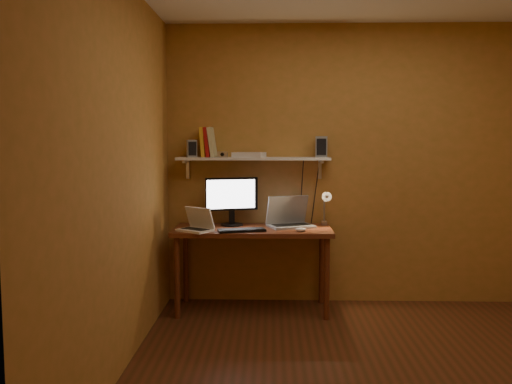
{
  "coord_description": "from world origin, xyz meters",
  "views": [
    {
      "loc": [
        -0.72,
        -3.49,
        1.52
      ],
      "look_at": [
        -0.85,
        1.18,
        1.08
      ],
      "focal_mm": 38.0,
      "sensor_mm": 36.0,
      "label": 1
    }
  ],
  "objects_px": {
    "mouse": "(301,230)",
    "shelf_camera": "(223,154)",
    "netbook": "(197,224)",
    "speaker_left": "(192,149)",
    "keyboard": "(242,230)",
    "speaker_right": "(321,147)",
    "wall_shelf": "(253,159)",
    "router": "(249,155)",
    "monitor": "(232,199)",
    "laptop": "(289,218)",
    "desk": "(253,237)",
    "desk_lamp": "(326,203)"
  },
  "relations": [
    {
      "from": "desk_lamp",
      "to": "speaker_left",
      "type": "bearing_deg",
      "value": 177.27
    },
    {
      "from": "laptop",
      "to": "monitor",
      "type": "bearing_deg",
      "value": 155.06
    },
    {
      "from": "desk",
      "to": "router",
      "type": "relative_size",
      "value": 5.06
    },
    {
      "from": "monitor",
      "to": "mouse",
      "type": "relative_size",
      "value": 4.95
    },
    {
      "from": "keyboard",
      "to": "mouse",
      "type": "xyz_separation_m",
      "value": [
        0.51,
        0.01,
        0.01
      ]
    },
    {
      "from": "keyboard",
      "to": "speaker_right",
      "type": "bearing_deg",
      "value": 13.6
    },
    {
      "from": "desk",
      "to": "netbook",
      "type": "relative_size",
      "value": 4.04
    },
    {
      "from": "monitor",
      "to": "keyboard",
      "type": "distance_m",
      "value": 0.42
    },
    {
      "from": "mouse",
      "to": "shelf_camera",
      "type": "bearing_deg",
      "value": 153.02
    },
    {
      "from": "mouse",
      "to": "desk",
      "type": "bearing_deg",
      "value": 153.73
    },
    {
      "from": "desk",
      "to": "keyboard",
      "type": "distance_m",
      "value": 0.23
    },
    {
      "from": "laptop",
      "to": "router",
      "type": "bearing_deg",
      "value": 147.84
    },
    {
      "from": "wall_shelf",
      "to": "shelf_camera",
      "type": "relative_size",
      "value": 15.04
    },
    {
      "from": "wall_shelf",
      "to": "desk_lamp",
      "type": "distance_m",
      "value": 0.77
    },
    {
      "from": "wall_shelf",
      "to": "shelf_camera",
      "type": "bearing_deg",
      "value": -166.63
    },
    {
      "from": "speaker_right",
      "to": "desk_lamp",
      "type": "bearing_deg",
      "value": -59.93
    },
    {
      "from": "mouse",
      "to": "desk_lamp",
      "type": "distance_m",
      "value": 0.43
    },
    {
      "from": "speaker_left",
      "to": "router",
      "type": "distance_m",
      "value": 0.53
    },
    {
      "from": "monitor",
      "to": "speaker_left",
      "type": "distance_m",
      "value": 0.59
    },
    {
      "from": "laptop",
      "to": "netbook",
      "type": "bearing_deg",
      "value": 178.14
    },
    {
      "from": "speaker_left",
      "to": "speaker_right",
      "type": "height_order",
      "value": "speaker_right"
    },
    {
      "from": "netbook",
      "to": "speaker_right",
      "type": "distance_m",
      "value": 1.33
    },
    {
      "from": "netbook",
      "to": "mouse",
      "type": "bearing_deg",
      "value": 33.51
    },
    {
      "from": "keyboard",
      "to": "shelf_camera",
      "type": "height_order",
      "value": "shelf_camera"
    },
    {
      "from": "desk",
      "to": "speaker_left",
      "type": "xyz_separation_m",
      "value": [
        -0.56,
        0.18,
        0.79
      ]
    },
    {
      "from": "speaker_right",
      "to": "monitor",
      "type": "bearing_deg",
      "value": -170.97
    },
    {
      "from": "netbook",
      "to": "speaker_left",
      "type": "distance_m",
      "value": 0.74
    },
    {
      "from": "wall_shelf",
      "to": "mouse",
      "type": "height_order",
      "value": "wall_shelf"
    },
    {
      "from": "netbook",
      "to": "desk_lamp",
      "type": "relative_size",
      "value": 0.92
    },
    {
      "from": "netbook",
      "to": "monitor",
      "type": "bearing_deg",
      "value": 82.73
    },
    {
      "from": "keyboard",
      "to": "shelf_camera",
      "type": "distance_m",
      "value": 0.74
    },
    {
      "from": "monitor",
      "to": "netbook",
      "type": "height_order",
      "value": "monitor"
    },
    {
      "from": "speaker_left",
      "to": "router",
      "type": "relative_size",
      "value": 0.57
    },
    {
      "from": "wall_shelf",
      "to": "router",
      "type": "xyz_separation_m",
      "value": [
        -0.04,
        -0.01,
        0.04
      ]
    },
    {
      "from": "monitor",
      "to": "desk",
      "type": "bearing_deg",
      "value": -54.15
    },
    {
      "from": "desk",
      "to": "keyboard",
      "type": "relative_size",
      "value": 3.46
    },
    {
      "from": "monitor",
      "to": "laptop",
      "type": "relative_size",
      "value": 1.04
    },
    {
      "from": "speaker_right",
      "to": "shelf_camera",
      "type": "height_order",
      "value": "speaker_right"
    },
    {
      "from": "mouse",
      "to": "router",
      "type": "height_order",
      "value": "router"
    },
    {
      "from": "netbook",
      "to": "shelf_camera",
      "type": "relative_size",
      "value": 3.72
    },
    {
      "from": "router",
      "to": "desk_lamp",
      "type": "bearing_deg",
      "value": -4.4
    },
    {
      "from": "laptop",
      "to": "netbook",
      "type": "height_order",
      "value": "laptop"
    },
    {
      "from": "laptop",
      "to": "mouse",
      "type": "distance_m",
      "value": 0.3
    },
    {
      "from": "keyboard",
      "to": "laptop",
      "type": "bearing_deg",
      "value": 19.69
    },
    {
      "from": "wall_shelf",
      "to": "keyboard",
      "type": "distance_m",
      "value": 0.71
    },
    {
      "from": "desk_lamp",
      "to": "speaker_left",
      "type": "xyz_separation_m",
      "value": [
        -1.22,
        0.06,
        0.5
      ]
    },
    {
      "from": "laptop",
      "to": "speaker_right",
      "type": "relative_size",
      "value": 2.39
    },
    {
      "from": "netbook",
      "to": "keyboard",
      "type": "xyz_separation_m",
      "value": [
        0.39,
        -0.02,
        -0.05
      ]
    },
    {
      "from": "speaker_left",
      "to": "mouse",
      "type": "bearing_deg",
      "value": -36.8
    },
    {
      "from": "desk",
      "to": "desk_lamp",
      "type": "height_order",
      "value": "desk_lamp"
    }
  ]
}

